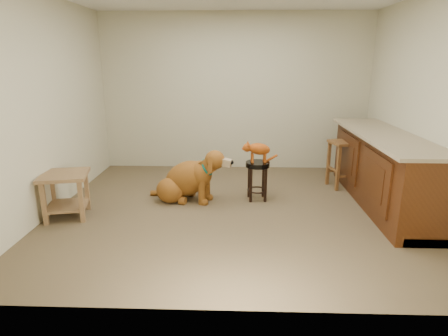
{
  "coord_description": "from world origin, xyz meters",
  "views": [
    {
      "loc": [
        0.04,
        -4.43,
        1.83
      ],
      "look_at": [
        -0.13,
        0.35,
        0.45
      ],
      "focal_mm": 30.0,
      "sensor_mm": 36.0,
      "label": 1
    }
  ],
  "objects_px": {
    "side_table": "(66,188)",
    "tabby_kitten": "(257,150)",
    "padded_stool": "(257,173)",
    "golden_retriever": "(188,180)",
    "wood_stool": "(343,163)"
  },
  "relations": [
    {
      "from": "padded_stool",
      "to": "side_table",
      "type": "height_order",
      "value": "side_table"
    },
    {
      "from": "tabby_kitten",
      "to": "golden_retriever",
      "type": "bearing_deg",
      "value": 178.63
    },
    {
      "from": "padded_stool",
      "to": "tabby_kitten",
      "type": "bearing_deg",
      "value": 179.15
    },
    {
      "from": "golden_retriever",
      "to": "tabby_kitten",
      "type": "xyz_separation_m",
      "value": [
        0.93,
        0.06,
        0.41
      ]
    },
    {
      "from": "padded_stool",
      "to": "tabby_kitten",
      "type": "relative_size",
      "value": 1.07
    },
    {
      "from": "padded_stool",
      "to": "side_table",
      "type": "distance_m",
      "value": 2.41
    },
    {
      "from": "padded_stool",
      "to": "golden_retriever",
      "type": "distance_m",
      "value": 0.94
    },
    {
      "from": "golden_retriever",
      "to": "side_table",
      "type": "bearing_deg",
      "value": -141.12
    },
    {
      "from": "side_table",
      "to": "tabby_kitten",
      "type": "xyz_separation_m",
      "value": [
        2.31,
        0.67,
        0.34
      ]
    },
    {
      "from": "wood_stool",
      "to": "side_table",
      "type": "bearing_deg",
      "value": -160.84
    },
    {
      "from": "wood_stool",
      "to": "side_table",
      "type": "height_order",
      "value": "wood_stool"
    },
    {
      "from": "side_table",
      "to": "tabby_kitten",
      "type": "relative_size",
      "value": 1.28
    },
    {
      "from": "padded_stool",
      "to": "wood_stool",
      "type": "relative_size",
      "value": 0.76
    },
    {
      "from": "tabby_kitten",
      "to": "side_table",
      "type": "bearing_deg",
      "value": -168.64
    },
    {
      "from": "wood_stool",
      "to": "side_table",
      "type": "distance_m",
      "value": 3.82
    }
  ]
}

